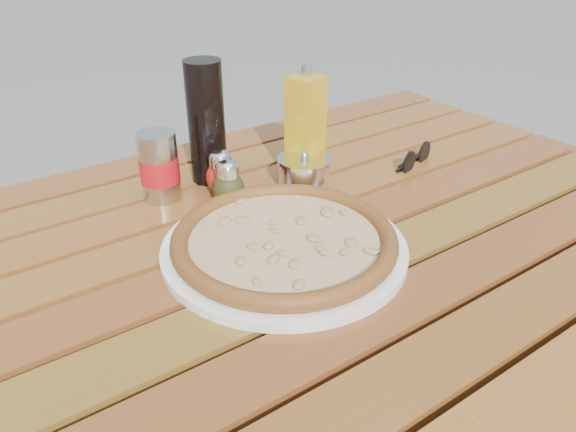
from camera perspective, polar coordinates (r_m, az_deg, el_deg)
table at (r=0.90m, az=0.74°, el=-6.37°), size 1.40×0.90×0.75m
plate at (r=0.83m, az=-0.37°, el=-3.29°), size 0.39×0.39×0.01m
pizza at (r=0.82m, az=-0.38°, el=-2.36°), size 0.35×0.35×0.03m
pepper_shaker at (r=0.99m, az=-6.80°, el=4.32°), size 0.06×0.06×0.08m
oregano_shaker at (r=0.95m, az=-6.10°, el=3.23°), size 0.07×0.07×0.08m
dark_bottle at (r=1.02m, az=-8.30°, el=9.39°), size 0.08×0.08×0.22m
soda_can at (r=0.98m, az=-12.94°, el=4.86°), size 0.09×0.09×0.12m
olive_oil_cruet at (r=1.02m, az=1.79°, el=8.93°), size 0.07×0.07×0.21m
parmesan_tin at (r=1.00m, az=1.66°, el=4.39°), size 0.10×0.10×0.07m
sunglasses at (r=1.13m, az=12.82°, el=5.78°), size 0.11×0.05×0.04m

